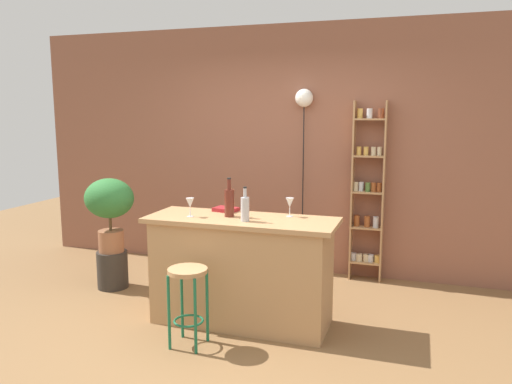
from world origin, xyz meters
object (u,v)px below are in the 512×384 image
bar_stool (188,289)px  plant_stool (113,269)px  bottle_olive_oil (229,202)px  wine_glass_center (290,203)px  wine_glass_left (190,203)px  spice_shelf (368,194)px  potted_plant (109,204)px  cookbook (226,209)px  bottle_vinegar (245,208)px  pendant_globe_light (304,101)px

bar_stool → plant_stool: 1.68m
bottle_olive_oil → wine_glass_center: (0.50, 0.16, -0.01)m
wine_glass_left → bottle_olive_oil: bearing=18.6°
spice_shelf → plant_stool: 2.84m
potted_plant → cookbook: size_ratio=3.68×
bar_stool → plant_stool: bearing=144.5°
spice_shelf → cookbook: 1.71m
bottle_olive_oil → cookbook: bearing=119.0°
bottle_olive_oil → wine_glass_left: size_ratio=2.06×
plant_stool → cookbook: cookbook is taller
spice_shelf → potted_plant: 2.73m
bottle_olive_oil → wine_glass_left: bearing=-161.4°
bottle_vinegar → pendant_globe_light: bearing=86.1°
pendant_globe_light → wine_glass_left: bearing=-111.0°
spice_shelf → wine_glass_left: size_ratio=11.90×
wine_glass_center → bottle_olive_oil: bearing=-161.7°
pendant_globe_light → bottle_vinegar: bearing=-93.9°
bottle_olive_oil → wine_glass_center: size_ratio=2.06×
bottle_olive_oil → pendant_globe_light: 1.78m
cookbook → pendant_globe_light: pendant_globe_light is taller
bottle_olive_oil → plant_stool: bearing=165.1°
bottle_vinegar → wine_glass_center: bottle_vinegar is taller
bar_stool → bottle_vinegar: (0.32, 0.44, 0.58)m
plant_stool → bottle_olive_oil: size_ratio=1.15×
potted_plant → wine_glass_left: potted_plant is taller
wine_glass_center → potted_plant: bearing=173.4°
wine_glass_center → bottle_vinegar: bearing=-135.9°
plant_stool → bottle_olive_oil: bearing=-14.9°
bottle_vinegar → cookbook: bearing=132.1°
spice_shelf → plant_stool: bearing=-156.5°
spice_shelf → wine_glass_center: 1.42m
potted_plant → wine_glass_left: bearing=-23.4°
plant_stool → cookbook: 1.57m
spice_shelf → potted_plant: spice_shelf is taller
potted_plant → wine_glass_center: size_ratio=4.71×
wine_glass_center → bar_stool: bearing=-130.6°
wine_glass_center → cookbook: (-0.61, 0.04, -0.10)m
bar_stool → wine_glass_left: size_ratio=3.85×
bottle_olive_oil → pendant_globe_light: (0.30, 1.52, 0.88)m
wine_glass_left → cookbook: wine_glass_left is taller
plant_stool → pendant_globe_light: pendant_globe_light is taller
bottle_vinegar → cookbook: (-0.30, 0.34, -0.09)m
bottle_olive_oil → pendant_globe_light: pendant_globe_light is taller
potted_plant → cookbook: bearing=-7.8°
spice_shelf → potted_plant: (-2.50, -1.09, -0.07)m
plant_stool → wine_glass_center: bearing=-6.6°
bottle_olive_oil → wine_glass_left: bottle_olive_oil is taller
plant_stool → bottle_vinegar: size_ratio=1.35×
wine_glass_left → cookbook: size_ratio=0.78×
cookbook → bar_stool: bearing=-80.2°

